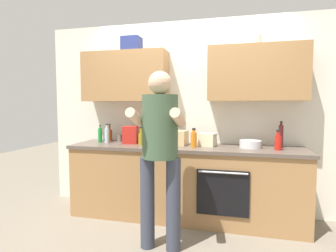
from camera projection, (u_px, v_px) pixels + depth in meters
The scene contains 19 objects.
ground_plane at pixel (184, 218), 3.40m from camera, with size 12.00×12.00×0.00m, color #756B5B.
back_wall_unit at pixel (188, 98), 3.55m from camera, with size 4.00×0.38×2.50m.
counter at pixel (184, 182), 3.37m from camera, with size 2.84×0.67×0.90m.
person_standing at pixel (160, 145), 2.59m from camera, with size 0.49×0.45×1.72m.
bottle_wine at pixel (281, 136), 3.20m from camera, with size 0.05×0.05×0.31m.
bottle_soy at pixel (149, 138), 3.54m from camera, with size 0.07×0.07×0.20m.
bottle_juice at pixel (194, 139), 3.23m from camera, with size 0.07×0.07×0.23m.
bottle_soda at pixel (100, 135), 3.67m from camera, with size 0.05×0.05×0.23m.
bottle_hotsauce at pixel (278, 142), 3.04m from camera, with size 0.07×0.07×0.23m.
bottle_oil at pixel (141, 138), 3.41m from camera, with size 0.07×0.07×0.23m.
bottle_vinegar at pixel (110, 135), 3.76m from camera, with size 0.07×0.07×0.24m.
bottle_water at pixel (107, 135), 3.63m from camera, with size 0.06×0.06×0.25m.
cup_stoneware at pixel (120, 138), 3.76m from camera, with size 0.07×0.07×0.09m, color slate.
cup_ceramic at pixel (167, 143), 3.25m from camera, with size 0.07×0.07×0.10m, color #BF4C47.
mixing_bowl at pixel (250, 144), 3.20m from camera, with size 0.25×0.25×0.09m, color silver.
potted_herb at pixel (154, 135), 3.34m from camera, with size 0.16×0.16×0.24m.
grocery_bag_rice at pixel (208, 140), 3.34m from camera, with size 0.18×0.17×0.15m, color beige.
grocery_bag_crisps at pixel (130, 135), 3.55m from camera, with size 0.18×0.16×0.23m, color red.
grocery_bag_bread at pixel (178, 138), 3.42m from camera, with size 0.22×0.21×0.18m, color tan.
Camera 1 is at (0.60, -3.26, 1.40)m, focal length 29.23 mm.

